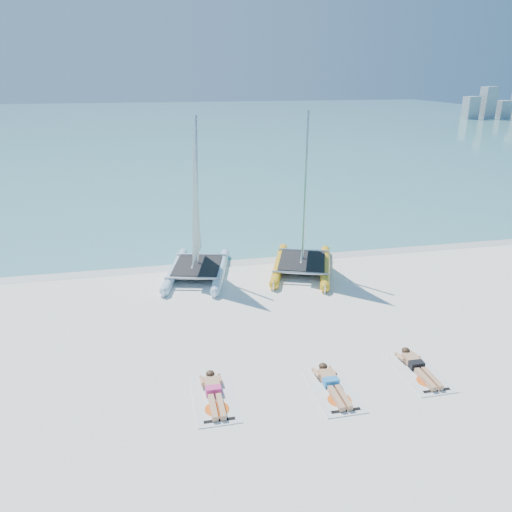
{
  "coord_description": "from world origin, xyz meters",
  "views": [
    {
      "loc": [
        -4.01,
        -13.29,
        7.21
      ],
      "look_at": [
        -0.9,
        1.2,
        1.73
      ],
      "focal_mm": 35.0,
      "sensor_mm": 36.0,
      "label": 1
    }
  ],
  "objects_px": {
    "towel_a": "(215,400)",
    "sunbather_c": "(417,366)",
    "towel_b": "(334,391)",
    "towel_c": "(421,373)",
    "catamaran_yellow": "(304,219)",
    "sunbather_a": "(214,391)",
    "sunbather_b": "(331,383)",
    "catamaran_blue": "(196,229)"
  },
  "relations": [
    {
      "from": "catamaran_blue",
      "to": "sunbather_b",
      "type": "bearing_deg",
      "value": -59.22
    },
    {
      "from": "towel_c",
      "to": "towel_b",
      "type": "bearing_deg",
      "value": -173.96
    },
    {
      "from": "sunbather_b",
      "to": "sunbather_a",
      "type": "bearing_deg",
      "value": 174.63
    },
    {
      "from": "catamaran_yellow",
      "to": "towel_a",
      "type": "distance_m",
      "value": 9.28
    },
    {
      "from": "sunbather_b",
      "to": "towel_a",
      "type": "bearing_deg",
      "value": 178.48
    },
    {
      "from": "catamaran_blue",
      "to": "towel_b",
      "type": "bearing_deg",
      "value": -59.6
    },
    {
      "from": "towel_b",
      "to": "sunbather_b",
      "type": "height_order",
      "value": "sunbather_b"
    },
    {
      "from": "towel_a",
      "to": "sunbather_c",
      "type": "bearing_deg",
      "value": 1.97
    },
    {
      "from": "towel_a",
      "to": "sunbather_c",
      "type": "distance_m",
      "value": 5.27
    },
    {
      "from": "towel_a",
      "to": "towel_c",
      "type": "xyz_separation_m",
      "value": [
        5.26,
        -0.01,
        0.0
      ]
    },
    {
      "from": "sunbather_a",
      "to": "towel_c",
      "type": "xyz_separation_m",
      "value": [
        5.26,
        -0.2,
        -0.11
      ]
    },
    {
      "from": "catamaran_blue",
      "to": "towel_a",
      "type": "xyz_separation_m",
      "value": [
        -0.42,
        -7.89,
        -1.76
      ]
    },
    {
      "from": "sunbather_a",
      "to": "sunbather_b",
      "type": "xyz_separation_m",
      "value": [
        2.84,
        -0.27,
        0.0
      ]
    },
    {
      "from": "towel_a",
      "to": "sunbather_a",
      "type": "distance_m",
      "value": 0.22
    },
    {
      "from": "sunbather_a",
      "to": "towel_c",
      "type": "relative_size",
      "value": 0.93
    },
    {
      "from": "towel_c",
      "to": "sunbather_b",
      "type": "bearing_deg",
      "value": -178.48
    },
    {
      "from": "sunbather_c",
      "to": "sunbather_a",
      "type": "bearing_deg",
      "value": 179.88
    },
    {
      "from": "towel_b",
      "to": "sunbather_b",
      "type": "xyz_separation_m",
      "value": [
        0.0,
        0.19,
        0.11
      ]
    },
    {
      "from": "catamaran_blue",
      "to": "towel_b",
      "type": "distance_m",
      "value": 8.69
    },
    {
      "from": "towel_b",
      "to": "catamaran_blue",
      "type": "bearing_deg",
      "value": 106.51
    },
    {
      "from": "catamaran_blue",
      "to": "sunbather_b",
      "type": "relative_size",
      "value": 3.44
    },
    {
      "from": "towel_b",
      "to": "sunbather_c",
      "type": "distance_m",
      "value": 2.47
    },
    {
      "from": "sunbather_b",
      "to": "sunbather_c",
      "type": "bearing_deg",
      "value": 6.04
    },
    {
      "from": "catamaran_blue",
      "to": "towel_c",
      "type": "relative_size",
      "value": 3.21
    },
    {
      "from": "towel_a",
      "to": "sunbather_c",
      "type": "relative_size",
      "value": 1.07
    },
    {
      "from": "sunbather_b",
      "to": "catamaran_yellow",
      "type": "bearing_deg",
      "value": 77.83
    },
    {
      "from": "towel_a",
      "to": "towel_b",
      "type": "relative_size",
      "value": 1.0
    },
    {
      "from": "catamaran_yellow",
      "to": "towel_c",
      "type": "xyz_separation_m",
      "value": [
        0.71,
        -7.87,
        -1.91
      ]
    },
    {
      "from": "catamaran_yellow",
      "to": "sunbather_a",
      "type": "height_order",
      "value": "catamaran_yellow"
    },
    {
      "from": "towel_a",
      "to": "sunbather_a",
      "type": "xyz_separation_m",
      "value": [
        0.0,
        0.19,
        0.11
      ]
    },
    {
      "from": "towel_a",
      "to": "sunbather_c",
      "type": "xyz_separation_m",
      "value": [
        5.26,
        0.18,
        0.11
      ]
    },
    {
      "from": "sunbather_b",
      "to": "sunbather_c",
      "type": "relative_size",
      "value": 1.0
    },
    {
      "from": "towel_a",
      "to": "sunbather_a",
      "type": "bearing_deg",
      "value": 90.0
    },
    {
      "from": "catamaran_blue",
      "to": "sunbather_c",
      "type": "xyz_separation_m",
      "value": [
        4.84,
        -7.71,
        -1.66
      ]
    },
    {
      "from": "towel_b",
      "to": "towel_c",
      "type": "bearing_deg",
      "value": 6.04
    },
    {
      "from": "sunbather_c",
      "to": "towel_b",
      "type": "bearing_deg",
      "value": -169.52
    },
    {
      "from": "catamaran_yellow",
      "to": "towel_b",
      "type": "bearing_deg",
      "value": -82.06
    },
    {
      "from": "sunbather_a",
      "to": "towel_c",
      "type": "height_order",
      "value": "sunbather_a"
    },
    {
      "from": "catamaran_yellow",
      "to": "sunbather_a",
      "type": "relative_size",
      "value": 3.53
    },
    {
      "from": "catamaran_yellow",
      "to": "sunbather_a",
      "type": "distance_m",
      "value": 9.1
    },
    {
      "from": "towel_b",
      "to": "towel_c",
      "type": "relative_size",
      "value": 1.0
    },
    {
      "from": "sunbather_a",
      "to": "sunbather_b",
      "type": "relative_size",
      "value": 1.0
    }
  ]
}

